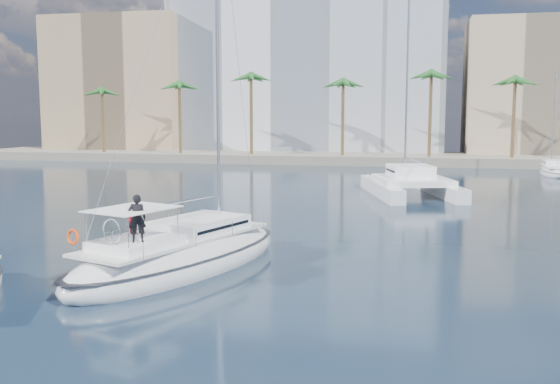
# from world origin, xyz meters

# --- Properties ---
(ground) EXTENTS (160.00, 160.00, 0.00)m
(ground) POSITION_xyz_m (0.00, 0.00, 0.00)
(ground) COLOR black
(ground) RESTS_ON ground
(quay) EXTENTS (120.00, 14.00, 1.20)m
(quay) POSITION_xyz_m (0.00, 61.00, 0.60)
(quay) COLOR gray
(quay) RESTS_ON ground
(building_modern) EXTENTS (42.00, 16.00, 28.00)m
(building_modern) POSITION_xyz_m (-12.00, 73.00, 14.00)
(building_modern) COLOR white
(building_modern) RESTS_ON ground
(building_tan_left) EXTENTS (22.00, 14.00, 22.00)m
(building_tan_left) POSITION_xyz_m (-42.00, 69.00, 11.00)
(building_tan_left) COLOR tan
(building_tan_left) RESTS_ON ground
(building_beige) EXTENTS (20.00, 14.00, 20.00)m
(building_beige) POSITION_xyz_m (22.00, 70.00, 10.00)
(building_beige) COLOR #CAB391
(building_beige) RESTS_ON ground
(palm_left) EXTENTS (3.60, 3.60, 12.30)m
(palm_left) POSITION_xyz_m (-34.00, 57.00, 10.28)
(palm_left) COLOR brown
(palm_left) RESTS_ON ground
(palm_centre) EXTENTS (3.60, 3.60, 12.30)m
(palm_centre) POSITION_xyz_m (0.00, 57.00, 10.28)
(palm_centre) COLOR brown
(palm_centre) RESTS_ON ground
(main_sloop) EXTENTS (8.18, 13.65, 19.31)m
(main_sloop) POSITION_xyz_m (-4.84, -1.87, 0.57)
(main_sloop) COLOR white
(main_sloop) RESTS_ON ground
(catamaran) EXTENTS (9.04, 13.32, 17.71)m
(catamaran) POSITION_xyz_m (4.63, 25.71, 1.15)
(catamaran) COLOR white
(catamaran) RESTS_ON ground
(seagull) EXTENTS (0.97, 0.41, 0.18)m
(seagull) POSITION_xyz_m (-7.50, 5.45, 0.72)
(seagull) COLOR silver
(seagull) RESTS_ON ground
(moored_yacht_a) EXTENTS (3.37, 9.52, 11.90)m
(moored_yacht_a) POSITION_xyz_m (20.00, 47.00, 0.00)
(moored_yacht_a) COLOR white
(moored_yacht_a) RESTS_ON ground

